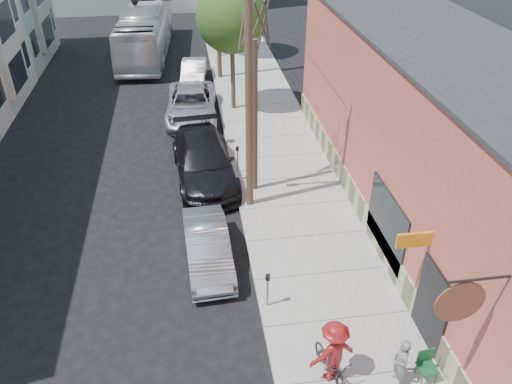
{
  "coord_description": "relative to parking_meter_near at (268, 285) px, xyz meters",
  "views": [
    {
      "loc": [
        0.36,
        -9.84,
        11.42
      ],
      "look_at": [
        2.51,
        5.1,
        1.5
      ],
      "focal_mm": 35.0,
      "sensor_mm": 36.0,
      "label": 1
    }
  ],
  "objects": [
    {
      "name": "ground",
      "position": [
        -2.25,
        -0.84,
        -0.98
      ],
      "size": [
        120.0,
        120.0,
        0.0
      ],
      "primitive_type": "plane",
      "color": "black"
    },
    {
      "name": "sidewalk",
      "position": [
        2.0,
        10.16,
        -0.91
      ],
      "size": [
        4.5,
        58.0,
        0.15
      ],
      "primitive_type": "cube",
      "color": "#A5A198",
      "rests_on": "ground"
    },
    {
      "name": "cafe_building",
      "position": [
        6.74,
        4.15,
        2.32
      ],
      "size": [
        6.6,
        20.2,
        6.61
      ],
      "color": "#BB5545",
      "rests_on": "ground"
    },
    {
      "name": "parking_meter_near",
      "position": [
        0.0,
        0.0,
        0.0
      ],
      "size": [
        0.14,
        0.14,
        1.24
      ],
      "color": "slate",
      "rests_on": "sidewalk"
    },
    {
      "name": "parking_meter_far",
      "position": [
        0.0,
        8.0,
        0.0
      ],
      "size": [
        0.14,
        0.14,
        1.24
      ],
      "color": "slate",
      "rests_on": "sidewalk"
    },
    {
      "name": "utility_pole_near",
      "position": [
        0.14,
        5.53,
        4.43
      ],
      "size": [
        3.57,
        0.28,
        10.0
      ],
      "color": "#503A28",
      "rests_on": "sidewalk"
    },
    {
      "name": "tree_bare",
      "position": [
        0.55,
        6.61,
        2.26
      ],
      "size": [
        0.24,
        0.24,
        6.19
      ],
      "color": "#44392C",
      "rests_on": "sidewalk"
    },
    {
      "name": "tree_leafy_mid",
      "position": [
        0.55,
        14.91,
        4.04
      ],
      "size": [
        3.6,
        3.6,
        6.69
      ],
      "color": "#44392C",
      "rests_on": "sidewalk"
    },
    {
      "name": "patio_chair_a",
      "position": [
        3.66,
        -3.16,
        -0.39
      ],
      "size": [
        0.55,
        0.55,
        0.88
      ],
      "primitive_type": null,
      "rotation": [
        0.0,
        0.0,
        0.1
      ],
      "color": "#14492A",
      "rests_on": "sidewalk"
    },
    {
      "name": "patron_grey",
      "position": [
        2.89,
        -3.14,
        -0.08
      ],
      "size": [
        0.39,
        0.57,
        1.51
      ],
      "primitive_type": "imported",
      "rotation": [
        0.0,
        0.0,
        -1.62
      ],
      "color": "slate",
      "rests_on": "sidewalk"
    },
    {
      "name": "cyclist",
      "position": [
        1.23,
        -2.73,
        0.13
      ],
      "size": [
        1.39,
        1.0,
        1.93
      ],
      "primitive_type": "imported",
      "rotation": [
        0.0,
        0.0,
        3.39
      ],
      "color": "maroon",
      "rests_on": "sidewalk"
    },
    {
      "name": "cyclist_bike",
      "position": [
        1.23,
        -2.73,
        -0.38
      ],
      "size": [
        0.98,
        1.81,
        0.9
      ],
      "primitive_type": "imported",
      "rotation": [
        0.0,
        0.0,
        0.23
      ],
      "color": "black",
      "rests_on": "sidewalk"
    },
    {
      "name": "car_1",
      "position": [
        -1.64,
        2.39,
        -0.3
      ],
      "size": [
        1.64,
        4.18,
        1.36
      ],
      "primitive_type": "imported",
      "rotation": [
        0.0,
        0.0,
        0.05
      ],
      "color": "gray",
      "rests_on": "ground"
    },
    {
      "name": "car_2",
      "position": [
        -1.45,
        7.92,
        -0.12
      ],
      "size": [
        2.86,
        6.1,
        1.72
      ],
      "primitive_type": "imported",
      "rotation": [
        0.0,
        0.0,
        0.08
      ],
      "color": "black",
      "rests_on": "ground"
    },
    {
      "name": "car_3",
      "position": [
        -1.78,
        14.2,
        -0.2
      ],
      "size": [
        2.89,
        5.76,
        1.56
      ],
      "primitive_type": "imported",
      "rotation": [
        0.0,
        0.0,
        -0.05
      ],
      "color": "#B4B4BC",
      "rests_on": "ground"
    },
    {
      "name": "car_4",
      "position": [
        -1.45,
        19.53,
        -0.32
      ],
      "size": [
        1.77,
        4.14,
        1.33
      ],
      "primitive_type": "imported",
      "rotation": [
        0.0,
        0.0,
        -0.09
      ],
      "color": "#B6BABE",
      "rests_on": "ground"
    },
    {
      "name": "bus",
      "position": [
        -4.51,
        25.5,
        0.69
      ],
      "size": [
        3.62,
        12.16,
        3.34
      ],
      "primitive_type": "imported",
      "rotation": [
        0.0,
        0.0,
        -0.07
      ],
      "color": "silver",
      "rests_on": "ground"
    }
  ]
}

